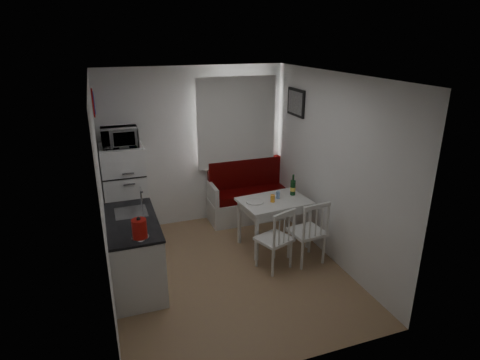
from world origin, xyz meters
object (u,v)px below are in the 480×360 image
object	(u,v)px
bench	(250,199)
fridge	(126,194)
dining_table	(274,205)
microwave	(120,137)
chair_left	(277,234)
wine_bottle	(293,185)
kitchen_counter	(135,252)
kettle	(139,229)
chair_right	(311,226)

from	to	relation	value
bench	fridge	size ratio (longest dim) A/B	0.94
dining_table	microwave	distance (m)	2.44
chair_left	wine_bottle	distance (m)	1.03
kitchen_counter	chair_left	world-z (taller)	kitchen_counter
chair_left	kettle	distance (m)	1.84
bench	dining_table	distance (m)	1.08
microwave	kettle	xyz separation A→B (m)	(0.03, -1.73, -0.63)
kitchen_counter	bench	distance (m)	2.49
bench	chair_left	size ratio (longest dim) A/B	2.70
chair_right	bench	bearing A→B (deg)	91.83
fridge	wine_bottle	distance (m)	2.54
bench	kettle	xyz separation A→B (m)	(-2.03, -1.89, 0.69)
chair_left	wine_bottle	size ratio (longest dim) A/B	1.65
microwave	kettle	bearing A→B (deg)	-89.01
bench	fridge	xyz separation A→B (m)	(-2.06, -0.11, 0.42)
bench	kettle	world-z (taller)	kettle
dining_table	microwave	size ratio (longest dim) A/B	2.09
kettle	fridge	bearing A→B (deg)	90.97
chair_left	fridge	distance (m)	2.41
kitchen_counter	chair_left	bearing A→B (deg)	-10.59
wine_bottle	fridge	bearing A→B (deg)	161.10
fridge	chair_right	bearing A→B (deg)	-34.64
kitchen_counter	microwave	bearing A→B (deg)	89.06
chair_left	chair_right	bearing A→B (deg)	-20.51
kettle	chair_right	bearing A→B (deg)	4.80
dining_table	fridge	bearing A→B (deg)	150.37
bench	fridge	distance (m)	2.11
chair_right	microwave	world-z (taller)	microwave
dining_table	chair_right	distance (m)	0.72
chair_right	wine_bottle	bearing A→B (deg)	76.47
microwave	wine_bottle	world-z (taller)	microwave
kitchen_counter	dining_table	xyz separation A→B (m)	(2.07, 0.32, 0.20)
wine_bottle	kettle	bearing A→B (deg)	-158.00
bench	fridge	world-z (taller)	fridge
dining_table	fridge	xyz separation A→B (m)	(-2.05, 0.92, 0.10)
bench	dining_table	size ratio (longest dim) A/B	1.37
bench	microwave	bearing A→B (deg)	-175.47
bench	microwave	world-z (taller)	microwave
bench	microwave	size ratio (longest dim) A/B	2.86
chair_left	microwave	distance (m)	2.61
microwave	wine_bottle	distance (m)	2.63
chair_right	kitchen_counter	bearing A→B (deg)	165.43
wine_bottle	chair_right	bearing A→B (deg)	-97.43
microwave	kettle	size ratio (longest dim) A/B	1.92
bench	microwave	xyz separation A→B (m)	(-2.06, -0.16, 1.32)
fridge	chair_left	bearing A→B (deg)	-41.34
microwave	chair_right	bearing A→B (deg)	-33.78
dining_table	microwave	world-z (taller)	microwave
microwave	dining_table	bearing A→B (deg)	-23.04
kitchen_counter	chair_left	distance (m)	1.85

